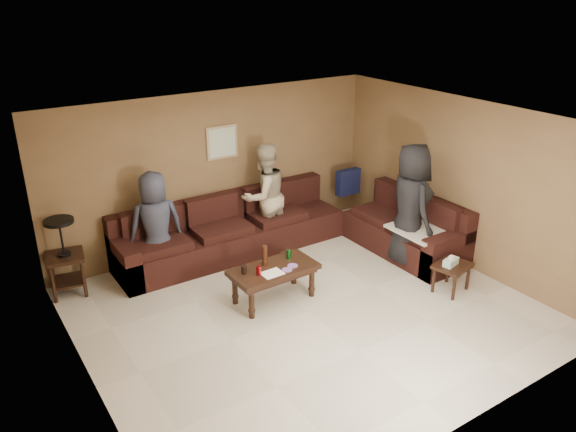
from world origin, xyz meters
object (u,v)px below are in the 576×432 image
object	(u,v)px
coffee_table	(273,273)
side_table_right	(452,268)
person_left	(156,225)
waste_bin	(289,261)
sectional_sofa	(295,234)
end_table_left	(64,256)
person_middle	(264,196)
person_right	(410,205)

from	to	relation	value
coffee_table	side_table_right	size ratio (longest dim) A/B	2.05
coffee_table	person_left	world-z (taller)	person_left
waste_bin	sectional_sofa	bearing A→B (deg)	47.51
end_table_left	person_left	bearing A→B (deg)	-7.70
person_left	coffee_table	bearing A→B (deg)	129.85
end_table_left	person_middle	xyz separation A→B (m)	(3.06, -0.16, 0.27)
coffee_table	waste_bin	distance (m)	0.96
waste_bin	person_middle	size ratio (longest dim) A/B	0.15
side_table_right	person_middle	world-z (taller)	person_middle
person_left	sectional_sofa	bearing A→B (deg)	172.33
person_middle	waste_bin	bearing A→B (deg)	75.29
coffee_table	person_middle	world-z (taller)	person_middle
coffee_table	person_left	xyz separation A→B (m)	(-1.01, 1.53, 0.37)
side_table_right	sectional_sofa	bearing A→B (deg)	117.76
end_table_left	side_table_right	bearing A→B (deg)	-32.76
coffee_table	waste_bin	size ratio (longest dim) A/B	4.55
person_left	person_middle	distance (m)	1.81
sectional_sofa	waste_bin	world-z (taller)	sectional_sofa
end_table_left	waste_bin	distance (m)	3.16
person_middle	person_right	distance (m)	2.27
side_table_right	person_left	world-z (taller)	person_left
side_table_right	person_right	bearing A→B (deg)	82.84
person_right	coffee_table	bearing A→B (deg)	101.50
end_table_left	sectional_sofa	bearing A→B (deg)	-11.71
coffee_table	end_table_left	bearing A→B (deg)	143.06
coffee_table	person_right	bearing A→B (deg)	-4.15
sectional_sofa	person_middle	bearing A→B (deg)	114.17
sectional_sofa	coffee_table	world-z (taller)	sectional_sofa
sectional_sofa	person_left	world-z (taller)	person_left
side_table_right	person_right	world-z (taller)	person_right
end_table_left	person_right	bearing A→B (deg)	-22.28
side_table_right	person_left	size ratio (longest dim) A/B	0.37
end_table_left	person_left	size ratio (longest dim) A/B	0.70
coffee_table	waste_bin	bearing A→B (deg)	43.04
sectional_sofa	waste_bin	bearing A→B (deg)	-132.49
sectional_sofa	person_right	bearing A→B (deg)	-43.09
person_middle	person_left	bearing A→B (deg)	-6.56
sectional_sofa	side_table_right	bearing A→B (deg)	-62.24
side_table_right	person_right	distance (m)	1.15
coffee_table	side_table_right	world-z (taller)	coffee_table
sectional_sofa	person_right	size ratio (longest dim) A/B	2.49
waste_bin	person_middle	xyz separation A→B (m)	(0.13, 0.91, 0.72)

